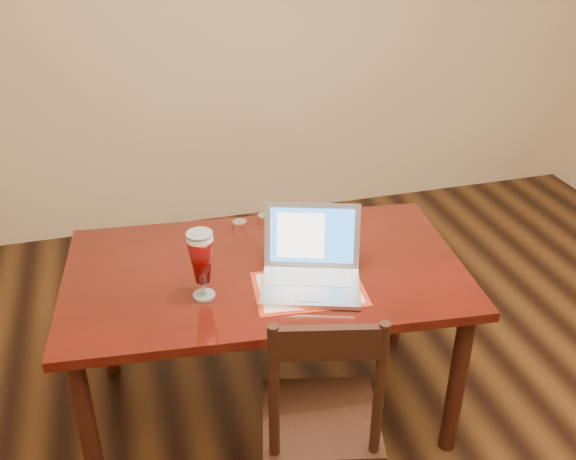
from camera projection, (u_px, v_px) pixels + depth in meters
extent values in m
cube|color=tan|center=(270.00, 8.00, 3.79)|extent=(4.50, 0.01, 2.70)
cube|color=#470D09|center=(265.00, 272.00, 2.50)|extent=(1.61, 1.01, 0.04)
cylinder|color=black|center=(88.00, 429.00, 2.26)|extent=(0.07, 0.07, 0.68)
cylinder|color=black|center=(457.00, 383.00, 2.47)|extent=(0.07, 0.07, 0.68)
cylinder|color=black|center=(103.00, 311.00, 2.87)|extent=(0.07, 0.07, 0.68)
cylinder|color=black|center=(398.00, 281.00, 3.08)|extent=(0.07, 0.07, 0.68)
cube|color=#B22610|center=(309.00, 289.00, 2.36)|extent=(0.43, 0.33, 0.00)
cube|color=beige|center=(309.00, 288.00, 2.36)|extent=(0.39, 0.28, 0.00)
cube|color=#BABABF|center=(311.00, 287.00, 2.35)|extent=(0.42, 0.35, 0.02)
cube|color=silver|center=(311.00, 278.00, 2.39)|extent=(0.32, 0.20, 0.00)
cube|color=#B5B5BA|center=(310.00, 296.00, 2.28)|extent=(0.11, 0.09, 0.00)
cube|color=#BABABF|center=(312.00, 235.00, 2.42)|extent=(0.36, 0.18, 0.24)
cube|color=blue|center=(312.00, 236.00, 2.42)|extent=(0.32, 0.16, 0.20)
cube|color=white|center=(301.00, 236.00, 2.42)|extent=(0.19, 0.10, 0.17)
cylinder|color=silver|center=(204.00, 295.00, 2.32)|extent=(0.08, 0.08, 0.01)
cylinder|color=silver|center=(203.00, 288.00, 2.30)|extent=(0.01, 0.01, 0.06)
cylinder|color=white|center=(200.00, 238.00, 2.20)|extent=(0.09, 0.09, 0.02)
cylinder|color=silver|center=(199.00, 234.00, 2.19)|extent=(0.09, 0.09, 0.01)
cylinder|color=white|center=(240.00, 225.00, 2.74)|extent=(0.06, 0.06, 0.04)
cylinder|color=white|center=(265.00, 219.00, 2.79)|extent=(0.06, 0.06, 0.04)
cube|color=black|center=(320.00, 420.00, 2.21)|extent=(0.47, 0.46, 0.04)
cylinder|color=black|center=(274.00, 432.00, 2.44)|extent=(0.04, 0.04, 0.39)
cylinder|color=black|center=(358.00, 430.00, 2.46)|extent=(0.04, 0.04, 0.39)
cylinder|color=black|center=(274.00, 393.00, 1.94)|extent=(0.03, 0.03, 0.51)
cylinder|color=black|center=(379.00, 390.00, 1.95)|extent=(0.03, 0.03, 0.51)
cube|color=black|center=(329.00, 343.00, 1.86)|extent=(0.32, 0.10, 0.11)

